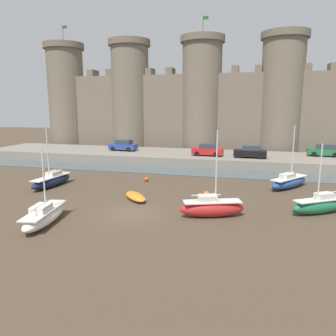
{
  "coord_description": "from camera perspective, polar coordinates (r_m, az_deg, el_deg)",
  "views": [
    {
      "loc": [
        8.41,
        -21.93,
        7.98
      ],
      "look_at": [
        1.29,
        5.5,
        2.5
      ],
      "focal_mm": 35.0,
      "sensor_mm": 36.0,
      "label": 1
    }
  ],
  "objects": [
    {
      "name": "quay_road",
      "position": [
        46.54,
        3.95,
        1.83
      ],
      "size": [
        61.52,
        10.0,
        1.26
      ],
      "primitive_type": "cube",
      "color": "gray",
      "rests_on": "ground"
    },
    {
      "name": "car_quay_centre_east",
      "position": [
        44.31,
        6.95,
        3.15
      ],
      "size": [
        4.2,
        2.07,
        1.62
      ],
      "color": "red",
      "rests_on": "quay_road"
    },
    {
      "name": "sailboat_near_channel_left",
      "position": [
        33.93,
        20.33,
        -2.27
      ],
      "size": [
        4.35,
        5.18,
        6.09
      ],
      "color": "#234793",
      "rests_on": "ground"
    },
    {
      "name": "sailboat_near_channel_right",
      "position": [
        23.98,
        7.64,
        -6.85
      ],
      "size": [
        4.87,
        2.85,
        6.27
      ],
      "color": "red",
      "rests_on": "ground"
    },
    {
      "name": "mooring_buoy_off_centre",
      "position": [
        29.09,
        6.71,
        -4.53
      ],
      "size": [
        0.51,
        0.51,
        0.51
      ],
      "primitive_type": "sphere",
      "color": "orange",
      "rests_on": "ground"
    },
    {
      "name": "castle",
      "position": [
        54.92,
        5.85,
        11.42
      ],
      "size": [
        56.6,
        7.08,
        21.64
      ],
      "color": "#706354",
      "rests_on": "ground"
    },
    {
      "name": "car_quay_centre_west",
      "position": [
        43.54,
        14.19,
        2.76
      ],
      "size": [
        4.2,
        2.07,
        1.62
      ],
      "color": "black",
      "rests_on": "quay_road"
    },
    {
      "name": "rowboat_foreground_left",
      "position": [
        28.11,
        -5.7,
        -4.94
      ],
      "size": [
        3.07,
        3.22,
        0.59
      ],
      "color": "orange",
      "rests_on": "ground"
    },
    {
      "name": "car_quay_west",
      "position": [
        48.19,
        25.58,
        2.78
      ],
      "size": [
        4.2,
        2.07,
        1.62
      ],
      "color": "#1E6638",
      "rests_on": "quay_road"
    },
    {
      "name": "car_quay_east",
      "position": [
        49.33,
        -7.79,
        3.92
      ],
      "size": [
        4.2,
        2.07,
        1.62
      ],
      "color": "#263F99",
      "rests_on": "quay_road"
    },
    {
      "name": "sailboat_midflat_left",
      "position": [
        34.42,
        -19.58,
        -2.06
      ],
      "size": [
        1.89,
        5.52,
        6.04
      ],
      "color": "#141E3D",
      "rests_on": "ground"
    },
    {
      "name": "mooring_buoy_mid_mud",
      "position": [
        34.77,
        -3.8,
        -1.94
      ],
      "size": [
        0.48,
        0.48,
        0.48
      ],
      "primitive_type": "sphere",
      "color": "#E04C1E",
      "rests_on": "ground"
    },
    {
      "name": "sailboat_midflat_centre",
      "position": [
        26.97,
        24.94,
        -5.87
      ],
      "size": [
        4.64,
        3.56,
        5.25
      ],
      "color": "#1E6B47",
      "rests_on": "ground"
    },
    {
      "name": "ground_plane",
      "position": [
        24.8,
        -6.15,
        -7.89
      ],
      "size": [
        160.0,
        160.0,
        0.0
      ],
      "primitive_type": "plane",
      "color": "#4C3D2D"
    },
    {
      "name": "sailboat_midflat_right",
      "position": [
        23.94,
        -20.73,
        -7.77
      ],
      "size": [
        2.31,
        5.51,
        5.34
      ],
      "color": "silver",
      "rests_on": "ground"
    },
    {
      "name": "water_channel",
      "position": [
        39.65,
        2.01,
        -0.6
      ],
      "size": [
        80.0,
        4.5,
        0.1
      ],
      "primitive_type": "cube",
      "color": "#47565B",
      "rests_on": "ground"
    }
  ]
}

